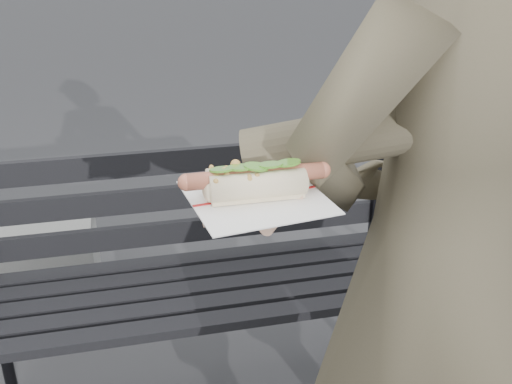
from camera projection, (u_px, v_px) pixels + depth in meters
park_bench at (193, 263)px, 1.96m from camera, size 1.50×0.44×0.88m
person at (439, 269)px, 1.15m from camera, size 0.77×0.60×1.87m
held_hotdog at (361, 144)px, 0.95m from camera, size 0.62×0.32×0.20m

